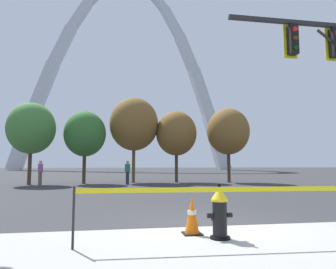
{
  "coord_description": "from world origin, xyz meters",
  "views": [
    {
      "loc": [
        -2.02,
        -6.69,
        1.34
      ],
      "look_at": [
        -0.05,
        5.0,
        2.5
      ],
      "focal_mm": 32.7,
      "sensor_mm": 36.0,
      "label": 1
    }
  ],
  "objects_px": {
    "traffic_cone_by_hydrant": "(192,215)",
    "monument_arch": "(126,83)",
    "fire_hydrant": "(220,213)",
    "pedestrian_walking_left": "(40,173)",
    "pedestrian_standing_center": "(128,172)"
  },
  "relations": [
    {
      "from": "traffic_cone_by_hydrant",
      "to": "monument_arch",
      "type": "height_order",
      "value": "monument_arch"
    },
    {
      "from": "fire_hydrant",
      "to": "pedestrian_walking_left",
      "type": "bearing_deg",
      "value": 113.8
    },
    {
      "from": "traffic_cone_by_hydrant",
      "to": "monument_arch",
      "type": "distance_m",
      "value": 70.96
    },
    {
      "from": "traffic_cone_by_hydrant",
      "to": "pedestrian_standing_center",
      "type": "bearing_deg",
      "value": 92.73
    },
    {
      "from": "traffic_cone_by_hydrant",
      "to": "monument_arch",
      "type": "bearing_deg",
      "value": 89.53
    },
    {
      "from": "fire_hydrant",
      "to": "pedestrian_standing_center",
      "type": "distance_m",
      "value": 15.38
    },
    {
      "from": "fire_hydrant",
      "to": "monument_arch",
      "type": "distance_m",
      "value": 71.35
    },
    {
      "from": "monument_arch",
      "to": "pedestrian_standing_center",
      "type": "height_order",
      "value": "monument_arch"
    },
    {
      "from": "pedestrian_walking_left",
      "to": "traffic_cone_by_hydrant",
      "type": "bearing_deg",
      "value": -66.91
    },
    {
      "from": "monument_arch",
      "to": "traffic_cone_by_hydrant",
      "type": "bearing_deg",
      "value": -90.47
    },
    {
      "from": "traffic_cone_by_hydrant",
      "to": "monument_arch",
      "type": "xyz_separation_m",
      "value": [
        0.56,
        67.82,
        20.88
      ]
    },
    {
      "from": "traffic_cone_by_hydrant",
      "to": "pedestrian_walking_left",
      "type": "distance_m",
      "value": 15.61
    },
    {
      "from": "traffic_cone_by_hydrant",
      "to": "pedestrian_walking_left",
      "type": "height_order",
      "value": "pedestrian_walking_left"
    },
    {
      "from": "monument_arch",
      "to": "pedestrian_standing_center",
      "type": "relative_size",
      "value": 32.87
    },
    {
      "from": "traffic_cone_by_hydrant",
      "to": "fire_hydrant",
      "type": "bearing_deg",
      "value": -47.45
    }
  ]
}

